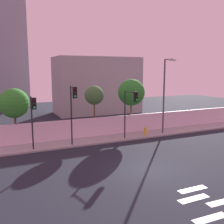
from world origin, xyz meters
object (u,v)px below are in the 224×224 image
roadside_tree_midleft (94,95)px  roadside_tree_midright (131,93)px  street_lamp_curbside (165,91)px  fire_hydrant (145,131)px  roadside_tree_leftmost (14,103)px  traffic_light_center (73,103)px  traffic_light_right (131,104)px  traffic_light_left (33,112)px

roadside_tree_midleft → roadside_tree_midright: bearing=0.0°
street_lamp_curbside → fire_hydrant: (-2.07, 0.19, -3.89)m
street_lamp_curbside → roadside_tree_midleft: street_lamp_curbside is taller
roadside_tree_leftmost → roadside_tree_midright: 11.73m
traffic_light_center → street_lamp_curbside: street_lamp_curbside is taller
traffic_light_center → fire_hydrant: size_ratio=6.36×
traffic_light_right → roadside_tree_leftmost: (-9.70, 3.60, 0.19)m
traffic_light_left → street_lamp_curbside: street_lamp_curbside is taller
traffic_light_center → roadside_tree_midright: (7.40, 3.59, 0.32)m
street_lamp_curbside → fire_hydrant: street_lamp_curbside is taller
traffic_light_right → fire_hydrant: (2.21, 0.97, -2.89)m
traffic_light_left → traffic_light_right: size_ratio=0.96×
traffic_light_left → fire_hydrant: size_ratio=5.40×
roadside_tree_midright → fire_hydrant: bearing=-85.9°
traffic_light_left → fire_hydrant: (10.76, 0.72, -2.73)m
traffic_light_left → roadside_tree_midleft: bearing=27.8°
traffic_light_right → roadside_tree_leftmost: bearing=159.7°
traffic_light_left → roadside_tree_midright: bearing=17.6°
traffic_light_center → roadside_tree_leftmost: 5.62m
traffic_light_right → roadside_tree_leftmost: size_ratio=0.91×
traffic_light_right → roadside_tree_leftmost: roadside_tree_leftmost is taller
traffic_light_right → street_lamp_curbside: 4.46m
traffic_light_left → street_lamp_curbside: 12.89m
traffic_light_center → fire_hydrant: 8.32m
traffic_light_center → roadside_tree_midright: size_ratio=0.91×
traffic_light_right → roadside_tree_midleft: 4.25m
traffic_light_left → street_lamp_curbside: (12.83, 0.54, 1.16)m
traffic_light_left → roadside_tree_midright: 11.12m
roadside_tree_leftmost → traffic_light_left: bearing=-71.0°
fire_hydrant → roadside_tree_leftmost: 12.58m
roadside_tree_midleft → roadside_tree_midright: roadside_tree_midright is taller
traffic_light_center → roadside_tree_midleft: size_ratio=1.01×
traffic_light_right → fire_hydrant: bearing=23.7°
traffic_light_center → roadside_tree_midright: roadside_tree_midright is taller
fire_hydrant → roadside_tree_midright: bearing=94.1°
traffic_light_center → fire_hydrant: traffic_light_center is taller
roadside_tree_leftmost → roadside_tree_midleft: roadside_tree_midleft is taller
roadside_tree_leftmost → roadside_tree_midleft: size_ratio=0.99×
traffic_light_left → street_lamp_curbside: bearing=2.4°
street_lamp_curbside → fire_hydrant: size_ratio=9.33×
fire_hydrant → roadside_tree_midright: roadside_tree_midright is taller
street_lamp_curbside → roadside_tree_midleft: bearing=156.5°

